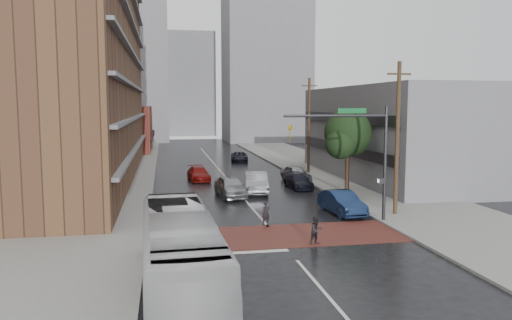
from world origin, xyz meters
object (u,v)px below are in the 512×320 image
transit_bus (180,254)px  pedestrian_a (266,213)px  car_travel_c (199,174)px  car_parked_mid (298,181)px  car_travel_a (230,186)px  suv_travel (239,157)px  pedestrian_b (316,230)px  car_parked_near (342,203)px  car_travel_b (256,183)px  car_parked_far (296,173)px

transit_bus → pedestrian_a: bearing=59.8°
car_travel_c → car_parked_mid: size_ratio=1.06×
car_travel_a → suv_travel: (4.34, 24.04, -0.20)m
car_travel_c → car_parked_mid: car_travel_c is taller
car_travel_c → transit_bus: bearing=-100.6°
pedestrian_a → car_travel_c: size_ratio=0.33×
pedestrian_b → car_travel_c: pedestrian_b is taller
pedestrian_b → suv_travel: 38.27m
pedestrian_a → car_parked_near: size_ratio=0.32×
pedestrian_b → pedestrian_a: bearing=93.4°
car_travel_c → car_parked_near: 18.55m
car_travel_b → car_travel_a: bearing=-141.7°
car_travel_a → car_travel_c: size_ratio=1.08×
car_travel_b → car_parked_far: size_ratio=1.19×
car_parked_mid → car_travel_a: bearing=-158.1°
transit_bus → car_parked_far: transit_bus is taller
car_parked_mid → pedestrian_a: bearing=-117.0°
transit_bus → suv_travel: 44.83m
transit_bus → car_parked_near: bearing=46.1°
car_parked_far → suv_travel: bearing=90.4°
suv_travel → car_parked_mid: bearing=-77.5°
car_travel_b → car_travel_c: car_travel_b is taller
car_parked_mid → car_parked_far: size_ratio=0.97×
car_parked_near → car_parked_mid: size_ratio=1.10×
car_parked_near → car_parked_far: bearing=81.6°
car_travel_c → car_parked_mid: (8.27, -6.00, -0.04)m
transit_bus → car_travel_b: bearing=69.9°
transit_bus → car_parked_far: bearing=64.2°
pedestrian_a → pedestrian_b: pedestrian_a is taller
pedestrian_a → car_parked_mid: size_ratio=0.35×
suv_travel → transit_bus: bearing=-94.5°
pedestrian_a → car_travel_b: 11.16m
car_travel_a → car_travel_b: car_travel_b is taller
pedestrian_b → car_parked_near: (3.85, 6.68, 0.03)m
car_parked_near → pedestrian_a: bearing=-164.3°
pedestrian_a → car_travel_c: bearing=80.5°
pedestrian_a → car_travel_a: car_travel_a is taller
transit_bus → suv_travel: size_ratio=2.54×
car_travel_a → suv_travel: bearing=74.1°
car_parked_mid → car_parked_far: car_parked_far is taller
transit_bus → car_parked_mid: (10.96, 22.93, -0.98)m
pedestrian_b → suv_travel: bearing=69.5°
transit_bus → car_travel_c: transit_bus is taller
pedestrian_b → car_parked_mid: 17.63m
car_travel_b → car_parked_mid: bearing=30.0°
pedestrian_b → car_travel_a: car_travel_a is taller
transit_bus → pedestrian_b: bearing=36.2°
transit_bus → car_travel_a: (4.58, 19.89, -0.77)m
car_travel_c → suv_travel: car_travel_c is taller
pedestrian_a → car_parked_mid: 13.87m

